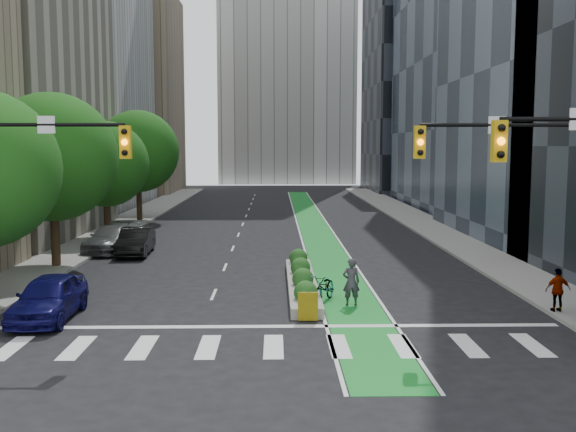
{
  "coord_description": "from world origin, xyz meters",
  "views": [
    {
      "loc": [
        0.06,
        -20.11,
        6.13
      ],
      "look_at": [
        0.63,
        8.49,
        3.0
      ],
      "focal_mm": 40.0,
      "sensor_mm": 36.0,
      "label": 1
    }
  ],
  "objects_px": {
    "parked_car_left_near": "(49,297)",
    "pedestrian_far": "(558,290)",
    "cyclist": "(351,282)",
    "parked_car_left_far": "(111,239)",
    "bicycle": "(325,288)",
    "median_planter": "(302,280)",
    "parked_car_left_mid": "(136,241)"
  },
  "relations": [
    {
      "from": "parked_car_left_mid",
      "to": "parked_car_left_far",
      "type": "xyz_separation_m",
      "value": [
        -1.67,
        1.19,
        -0.0
      ]
    },
    {
      "from": "median_planter",
      "to": "parked_car_left_far",
      "type": "xyz_separation_m",
      "value": [
        -10.7,
        10.03,
        0.39
      ]
    },
    {
      "from": "median_planter",
      "to": "parked_car_left_far",
      "type": "relative_size",
      "value": 1.96
    },
    {
      "from": "cyclist",
      "to": "pedestrian_far",
      "type": "bearing_deg",
      "value": 163.7
    },
    {
      "from": "median_planter",
      "to": "parked_car_left_mid",
      "type": "relative_size",
      "value": 2.22
    },
    {
      "from": "cyclist",
      "to": "parked_car_left_mid",
      "type": "bearing_deg",
      "value": -51.61
    },
    {
      "from": "cyclist",
      "to": "parked_car_left_mid",
      "type": "height_order",
      "value": "cyclist"
    },
    {
      "from": "parked_car_left_mid",
      "to": "pedestrian_far",
      "type": "distance_m",
      "value": 22.56
    },
    {
      "from": "bicycle",
      "to": "parked_car_left_mid",
      "type": "xyz_separation_m",
      "value": [
        -9.83,
        11.24,
        0.19
      ]
    },
    {
      "from": "parked_car_left_far",
      "to": "pedestrian_far",
      "type": "bearing_deg",
      "value": -30.7
    },
    {
      "from": "cyclist",
      "to": "pedestrian_far",
      "type": "height_order",
      "value": "cyclist"
    },
    {
      "from": "cyclist",
      "to": "parked_car_left_near",
      "type": "distance_m",
      "value": 11.09
    },
    {
      "from": "parked_car_left_far",
      "to": "median_planter",
      "type": "bearing_deg",
      "value": -37.41
    },
    {
      "from": "parked_car_left_far",
      "to": "bicycle",
      "type": "bearing_deg",
      "value": -41.48
    },
    {
      "from": "cyclist",
      "to": "pedestrian_far",
      "type": "xyz_separation_m",
      "value": [
        7.32,
        -1.59,
        0.02
      ]
    },
    {
      "from": "cyclist",
      "to": "parked_car_left_far",
      "type": "xyz_separation_m",
      "value": [
        -12.48,
        13.02,
        -0.16
      ]
    },
    {
      "from": "parked_car_left_near",
      "to": "pedestrian_far",
      "type": "xyz_separation_m",
      "value": [
        18.28,
        0.15,
        0.15
      ]
    },
    {
      "from": "parked_car_left_near",
      "to": "pedestrian_far",
      "type": "height_order",
      "value": "pedestrian_far"
    },
    {
      "from": "parked_car_left_near",
      "to": "parked_car_left_far",
      "type": "relative_size",
      "value": 0.88
    },
    {
      "from": "median_planter",
      "to": "bicycle",
      "type": "bearing_deg",
      "value": -71.53
    },
    {
      "from": "median_planter",
      "to": "pedestrian_far",
      "type": "xyz_separation_m",
      "value": [
        9.1,
        -4.59,
        0.57
      ]
    },
    {
      "from": "parked_car_left_mid",
      "to": "pedestrian_far",
      "type": "xyz_separation_m",
      "value": [
        18.13,
        -13.43,
        0.18
      ]
    },
    {
      "from": "cyclist",
      "to": "parked_car_left_far",
      "type": "bearing_deg",
      "value": -50.24
    },
    {
      "from": "cyclist",
      "to": "parked_car_left_mid",
      "type": "relative_size",
      "value": 0.4
    },
    {
      "from": "bicycle",
      "to": "parked_car_left_near",
      "type": "xyz_separation_m",
      "value": [
        -9.98,
        -2.34,
        0.22
      ]
    },
    {
      "from": "cyclist",
      "to": "parked_car_left_near",
      "type": "bearing_deg",
      "value": 5.0
    },
    {
      "from": "median_planter",
      "to": "pedestrian_far",
      "type": "relative_size",
      "value": 6.47
    },
    {
      "from": "cyclist",
      "to": "pedestrian_far",
      "type": "relative_size",
      "value": 1.17
    },
    {
      "from": "cyclist",
      "to": "parked_car_left_mid",
      "type": "xyz_separation_m",
      "value": [
        -10.81,
        11.83,
        -0.16
      ]
    },
    {
      "from": "parked_car_left_near",
      "to": "parked_car_left_mid",
      "type": "bearing_deg",
      "value": 88.48
    },
    {
      "from": "bicycle",
      "to": "parked_car_left_mid",
      "type": "distance_m",
      "value": 14.93
    },
    {
      "from": "bicycle",
      "to": "parked_car_left_far",
      "type": "bearing_deg",
      "value": 155.62
    }
  ]
}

